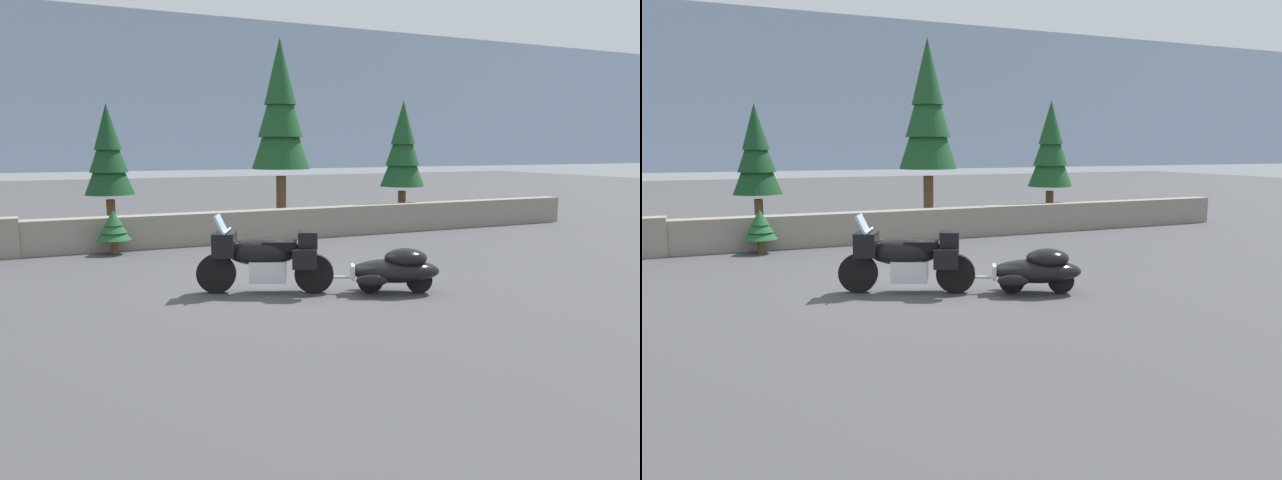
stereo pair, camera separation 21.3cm
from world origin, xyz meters
TOP-DOWN VIEW (x-y plane):
  - ground_plane at (0.00, 0.00)m, footprint 80.00×80.00m
  - stone_guard_wall at (-0.36, 5.27)m, footprint 24.00×0.57m
  - distant_ridgeline at (0.00, 95.27)m, footprint 240.00×80.00m
  - touring_motorcycle at (-0.18, -0.38)m, footprint 2.16×1.31m
  - car_shaped_trailer at (1.82, -1.31)m, footprint 2.15×1.26m
  - pine_tree_tall at (2.96, 6.93)m, footprint 1.70×1.70m
  - pine_tree_secondary at (6.63, 6.11)m, footprint 1.35×1.35m
  - pine_tree_far_right at (-1.79, 7.43)m, footprint 1.30×1.30m
  - pine_sapling_near at (-2.03, 4.67)m, footprint 0.77×0.77m

SIDE VIEW (x-z plane):
  - ground_plane at x=0.00m, z-range 0.00..0.00m
  - car_shaped_trailer at x=1.82m, z-range 0.03..0.79m
  - stone_guard_wall at x=-0.36m, z-range -0.03..0.86m
  - touring_motorcycle at x=-0.18m, z-range -0.04..1.29m
  - pine_sapling_near at x=-2.03m, z-range 0.13..1.14m
  - pine_tree_far_right at x=-1.79m, z-range 0.45..4.05m
  - pine_tree_secondary at x=6.63m, z-range 0.48..4.32m
  - pine_tree_tall at x=2.96m, z-range 0.70..6.24m
  - distant_ridgeline at x=0.00m, z-range 0.00..16.00m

